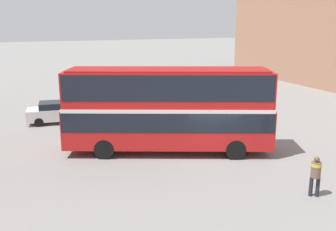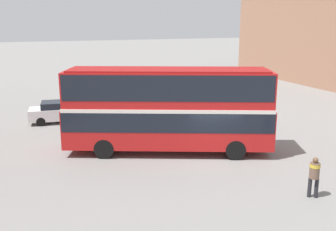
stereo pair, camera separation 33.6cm
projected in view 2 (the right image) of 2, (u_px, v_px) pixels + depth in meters
ground_plane at (209, 157)px, 21.37m from camera, size 240.00×240.00×0.00m
double_decker_bus at (168, 105)px, 21.56m from camera, size 11.45×6.72×4.70m
pedestrian_foreground at (314, 173)px, 16.31m from camera, size 0.60×0.60×1.77m
parked_car_kerb_far at (60, 112)px, 28.43m from camera, size 4.58×2.33×1.53m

